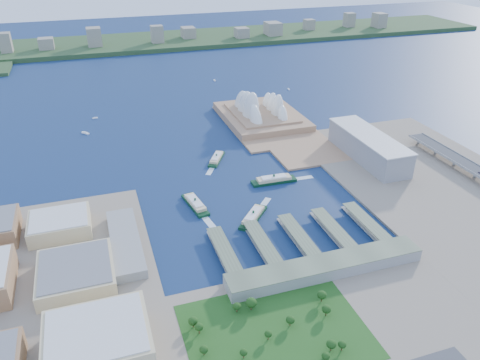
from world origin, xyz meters
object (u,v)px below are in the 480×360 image
object	(u,v)px
opera_house	(262,103)
toaster_building	(368,147)
ferry_c	(253,215)
ferry_d	(274,178)
car_c	(480,172)
ferry_b	(216,157)
ferry_a	(195,202)

from	to	relation	value
opera_house	toaster_building	bearing A→B (deg)	-65.77
opera_house	ferry_c	world-z (taller)	opera_house
ferry_d	car_c	world-z (taller)	car_c
ferry_b	car_c	world-z (taller)	car_c
ferry_a	ferry_b	distance (m)	131.04
ferry_d	car_c	size ratio (longest dim) A/B	12.49
ferry_b	opera_house	bearing A→B (deg)	78.05
ferry_c	ferry_d	world-z (taller)	ferry_d
toaster_building	car_c	size ratio (longest dim) A/B	31.76
toaster_building	ferry_b	distance (m)	221.22
toaster_building	ferry_c	distance (m)	234.74
ferry_b	ferry_d	xyz separation A→B (m)	(54.17, -89.60, 0.85)
ferry_d	ferry_a	bearing A→B (deg)	104.96
opera_house	car_c	size ratio (longest dim) A/B	36.89
car_c	toaster_building	bearing A→B (deg)	-47.34
ferry_a	ferry_b	world-z (taller)	ferry_a
opera_house	ferry_a	size ratio (longest dim) A/B	3.14
toaster_building	ferry_d	bearing A→B (deg)	-171.87
opera_house	toaster_building	size ratio (longest dim) A/B	1.16
ferry_b	ferry_c	distance (m)	165.68
ferry_c	toaster_building	bearing A→B (deg)	-113.86
toaster_building	ferry_d	size ratio (longest dim) A/B	2.54
ferry_a	car_c	distance (m)	376.22
toaster_building	opera_house	bearing A→B (deg)	114.23
toaster_building	ferry_b	size ratio (longest dim) A/B	2.98
ferry_c	opera_house	bearing A→B (deg)	-71.02
ferry_d	ferry_c	bearing A→B (deg)	145.05
opera_house	ferry_b	distance (m)	181.03
toaster_building	ferry_a	bearing A→B (deg)	-169.69
ferry_a	opera_house	bearing A→B (deg)	45.13
opera_house	ferry_a	distance (m)	308.63
ferry_a	ferry_b	bearing A→B (deg)	53.74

